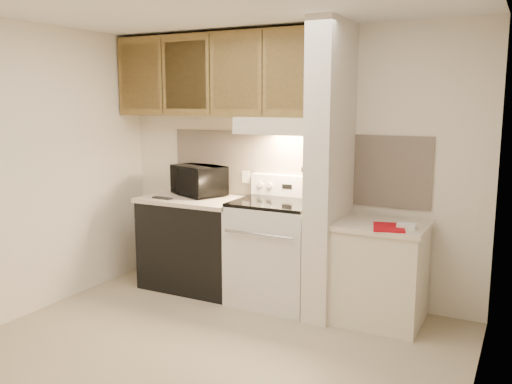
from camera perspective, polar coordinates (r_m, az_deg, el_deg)
The scene contains 50 objects.
floor at distance 4.22m, azimuth -4.94°, elevation -16.40°, with size 3.60×3.60×0.00m, color tan.
ceiling at distance 3.85m, azimuth -5.50°, elevation 19.34°, with size 3.60×3.60×0.00m, color white.
wall_back at distance 5.16m, azimuth 3.76°, elevation 2.93°, with size 3.60×0.02×2.50m, color white.
wall_left at distance 5.03m, azimuth -22.81°, elevation 2.04°, with size 0.02×3.00×2.50m, color white.
wall_right at distance 3.26m, azimuth 22.58°, elevation -1.66°, with size 0.02×3.00×2.50m, color white.
backsplash at distance 5.15m, azimuth 3.71°, elevation 2.75°, with size 2.60×0.02×0.63m, color beige.
range_body at distance 5.00m, azimuth 2.08°, elevation -6.50°, with size 0.76×0.65×0.92m, color silver.
oven_window at distance 4.72m, azimuth 0.43°, elevation -6.98°, with size 0.50×0.01×0.30m, color black.
oven_handle at distance 4.63m, azimuth 0.22°, elevation -4.49°, with size 0.02×0.02×0.65m, color silver.
cooktop at distance 4.89m, azimuth 2.11°, elevation -1.14°, with size 0.74×0.64×0.03m, color black.
range_backguard at distance 5.13m, azimuth 3.47°, elevation 0.65°, with size 0.76×0.08×0.20m, color silver.
range_display at distance 5.09m, azimuth 3.28°, elevation 0.58°, with size 0.10×0.01×0.04m, color black.
range_knob_left_outer at distance 5.21m, azimuth 0.45°, elevation 0.80°, with size 0.05×0.05×0.02m, color silver.
range_knob_left_inner at distance 5.16m, azimuth 1.44°, elevation 0.72°, with size 0.05×0.05×0.02m, color silver.
range_knob_right_inner at distance 5.02m, azimuth 5.14°, elevation 0.43°, with size 0.05×0.05×0.02m, color silver.
range_knob_right_outer at distance 4.98m, azimuth 6.21°, elevation 0.34°, with size 0.05×0.05×0.02m, color silver.
dishwasher_front at distance 5.44m, azimuth -6.34°, elevation -5.52°, with size 1.00×0.63×0.87m, color black.
left_countertop at distance 5.34m, azimuth -6.43°, elevation -0.79°, with size 1.04×0.67×0.04m, color beige.
spoon_rest at distance 5.31m, azimuth -9.82°, elevation -0.63°, with size 0.21×0.07×0.01m, color black.
teal_jar at distance 5.70m, azimuth -8.16°, elevation 0.56°, with size 0.09×0.09×0.10m, color #1C5D5D.
outlet at distance 5.36m, azimuth -1.07°, elevation 1.59°, with size 0.08×0.01×0.12m, color beige.
microwave at distance 5.45m, azimuth -6.09°, elevation 1.23°, with size 0.54×0.36×0.30m, color black.
partition_pillar at distance 4.65m, azimuth 7.81°, elevation 2.14°, with size 0.22×0.70×2.50m, color silver.
pillar_trim at distance 4.68m, azimuth 6.49°, elevation 2.83°, with size 0.01×0.70×0.04m, color olive.
knife_strip at distance 4.63m, azimuth 6.20°, elevation 3.02°, with size 0.02×0.42×0.04m, color black.
knife_blade_a at distance 4.49m, azimuth 5.25°, elevation 1.55°, with size 0.01×0.04×0.16m, color silver.
knife_handle_a at distance 4.47m, azimuth 5.27°, elevation 3.45°, with size 0.02×0.02×0.10m, color black.
knife_blade_b at distance 4.59m, azimuth 5.72°, elevation 1.58°, with size 0.01×0.04×0.18m, color silver.
knife_handle_b at distance 4.57m, azimuth 5.77°, elevation 3.57°, with size 0.02×0.02×0.10m, color black.
knife_blade_c at distance 4.66m, azimuth 6.09°, elevation 1.58°, with size 0.01×0.04×0.20m, color silver.
knife_handle_c at distance 4.64m, azimuth 6.09°, elevation 3.65°, with size 0.02×0.02×0.10m, color black.
knife_blade_d at distance 4.72m, azimuth 6.35°, elevation 1.91°, with size 0.01×0.04×0.16m, color silver.
knife_handle_d at distance 4.70m, azimuth 6.41°, elevation 3.73°, with size 0.02×0.02×0.10m, color black.
knife_blade_e at distance 4.79m, azimuth 6.70°, elevation 1.90°, with size 0.01×0.04×0.18m, color silver.
knife_handle_e at distance 4.79m, azimuth 6.80°, elevation 3.82°, with size 0.02×0.02×0.10m, color black.
oven_mitt at distance 4.86m, azimuth 6.99°, elevation 1.22°, with size 0.03×0.10×0.24m, color slate.
right_cab_base at distance 4.70m, azimuth 12.92°, elevation -8.49°, with size 0.70×0.60×0.81m, color beige.
right_countertop at distance 4.59m, azimuth 13.12°, elevation -3.44°, with size 0.74×0.64×0.04m, color beige.
red_folder at distance 4.42m, azimuth 13.81°, elevation -3.63°, with size 0.24×0.33×0.01m, color #AC0711.
white_box at distance 4.44m, azimuth 15.57°, elevation -3.46°, with size 0.15×0.10×0.04m, color white.
range_hood at distance 4.93m, azimuth 2.78°, elevation 7.01°, with size 0.78×0.44×0.15m, color beige.
hood_lip at distance 4.74m, azimuth 1.72°, elevation 6.37°, with size 0.78×0.04×0.06m, color beige.
upper_cabinets at distance 5.29m, azimuth -3.95°, elevation 12.16°, with size 2.18×0.33×0.77m, color olive.
cab_door_a at distance 5.63m, azimuth -12.11°, elevation 11.82°, with size 0.46×0.01×0.63m, color olive.
cab_gap_a at distance 5.46m, azimuth -9.85°, elevation 11.96°, with size 0.01×0.01×0.73m, color black.
cab_door_b at distance 5.30m, azimuth -7.44°, elevation 12.10°, with size 0.46×0.01×0.63m, color olive.
cab_gap_b at distance 5.15m, azimuth -4.89°, elevation 12.22°, with size 0.01×0.01×0.73m, color black.
cab_door_c at distance 5.01m, azimuth -2.18°, elevation 12.32°, with size 0.46×0.01×0.63m, color olive.
cab_gap_c at distance 4.88m, azimuth 0.66°, elevation 12.40°, with size 0.01×0.01×0.73m, color black.
cab_door_d at distance 4.77m, azimuth 3.67°, elevation 12.45°, with size 0.46×0.01×0.63m, color olive.
Camera 1 is at (2.04, -3.20, 1.84)m, focal length 38.00 mm.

